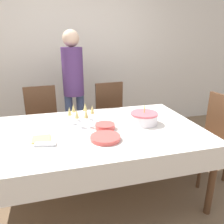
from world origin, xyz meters
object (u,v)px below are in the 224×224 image
object	(u,v)px
dining_chair_far_left	(43,120)
plate_stack_main	(105,138)
dining_chair_far_right	(112,114)
birthday_cake	(144,118)
dining_chair_right_end	(211,133)
person_standing	(73,81)
champagne_tray	(80,116)
plate_stack_dessert	(105,126)

from	to	relation	value
dining_chair_far_left	plate_stack_main	bearing A→B (deg)	-64.27
dining_chair_far_right	birthday_cake	world-z (taller)	dining_chair_far_right
dining_chair_right_end	person_standing	world-z (taller)	person_standing
champagne_tray	plate_stack_main	xyz separation A→B (m)	(0.15, -0.44, -0.06)
birthday_cake	person_standing	distance (m)	1.24
birthday_cake	plate_stack_dessert	xyz separation A→B (m)	(-0.41, -0.03, -0.03)
dining_chair_far_right	plate_stack_dessert	size ratio (longest dim) A/B	5.08
dining_chair_far_left	champagne_tray	size ratio (longest dim) A/B	2.69
person_standing	dining_chair_far_left	bearing A→B (deg)	-159.25
plate_stack_main	plate_stack_dessert	distance (m)	0.24
dining_chair_right_end	person_standing	xyz separation A→B (m)	(-1.41, 1.09, 0.47)
dining_chair_far_right	plate_stack_main	world-z (taller)	dining_chair_far_right
dining_chair_right_end	birthday_cake	world-z (taller)	dining_chair_right_end
plate_stack_dessert	dining_chair_right_end	bearing A→B (deg)	0.64
dining_chair_far_right	dining_chair_far_left	bearing A→B (deg)	-180.00
plate_stack_dessert	person_standing	bearing A→B (deg)	99.23
dining_chair_far_left	plate_stack_dessert	bearing A→B (deg)	-56.63
champagne_tray	plate_stack_main	distance (m)	0.47
dining_chair_right_end	plate_stack_main	world-z (taller)	dining_chair_right_end
dining_chair_far_right	dining_chair_right_end	size ratio (longest dim) A/B	1.00
birthday_cake	champagne_tray	bearing A→B (deg)	164.50
dining_chair_far_right	plate_stack_dessert	distance (m)	1.01
plate_stack_dessert	person_standing	xyz separation A→B (m)	(-0.18, 1.10, 0.25)
plate_stack_main	dining_chair_far_left	bearing A→B (deg)	115.73
birthday_cake	plate_stack_main	bearing A→B (deg)	-150.09
dining_chair_far_left	dining_chair_right_end	size ratio (longest dim) A/B	1.00
dining_chair_far_right	champagne_tray	bearing A→B (deg)	-125.65
birthday_cake	champagne_tray	size ratio (longest dim) A/B	0.77
plate_stack_main	birthday_cake	bearing A→B (deg)	29.91
plate_stack_dessert	person_standing	world-z (taller)	person_standing
dining_chair_far_left	plate_stack_dessert	world-z (taller)	dining_chair_far_left
dining_chair_right_end	plate_stack_main	bearing A→B (deg)	-169.14
plate_stack_main	plate_stack_dessert	size ratio (longest dim) A/B	1.37
plate_stack_dessert	champagne_tray	bearing A→B (deg)	135.07
birthday_cake	plate_stack_main	distance (m)	0.54
person_standing	plate_stack_dessert	bearing A→B (deg)	-80.77
plate_stack_main	person_standing	xyz separation A→B (m)	(-0.13, 1.33, 0.26)
dining_chair_far_right	person_standing	world-z (taller)	person_standing
person_standing	birthday_cake	bearing A→B (deg)	-61.08
dining_chair_far_right	person_standing	xyz separation A→B (m)	(-0.50, 0.17, 0.47)
dining_chair_far_right	person_standing	size ratio (longest dim) A/B	0.58
dining_chair_right_end	champagne_tray	distance (m)	1.47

